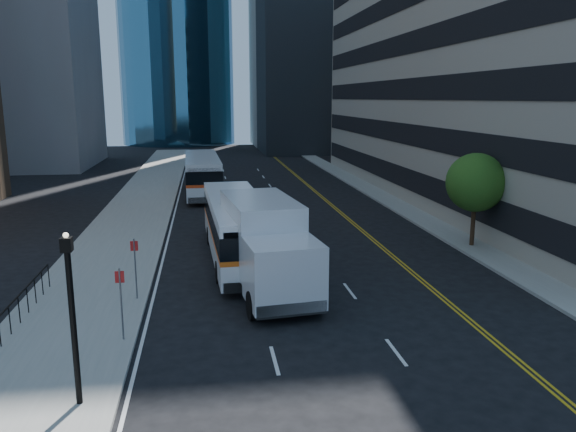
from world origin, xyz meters
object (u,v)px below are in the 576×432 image
object	(u,v)px
bus_rear	(202,173)
box_truck	(266,245)
street_tree	(476,183)
lamp_post	(72,312)
bus_front	(237,227)

from	to	relation	value
bus_rear	box_truck	bearing A→B (deg)	-85.49
street_tree	bus_rear	world-z (taller)	street_tree
lamp_post	street_tree	bearing A→B (deg)	37.87
bus_front	street_tree	bearing A→B (deg)	-1.08
bus_front	bus_rear	size ratio (longest dim) A/B	0.96
street_tree	bus_front	bearing A→B (deg)	-178.26
box_truck	bus_rear	bearing A→B (deg)	89.52
box_truck	street_tree	bearing A→B (deg)	17.10
street_tree	box_truck	world-z (taller)	street_tree
street_tree	bus_rear	bearing A→B (deg)	126.36
bus_front	bus_rear	world-z (taller)	bus_rear
lamp_post	bus_rear	distance (m)	34.25
bus_front	box_truck	bearing A→B (deg)	-81.50
lamp_post	box_truck	xyz separation A→B (m)	(5.98, 8.70, -0.70)
lamp_post	box_truck	distance (m)	10.58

